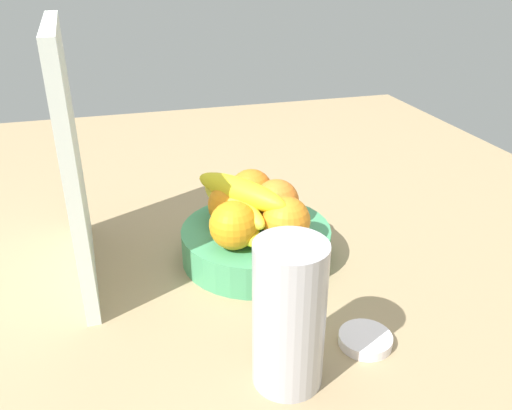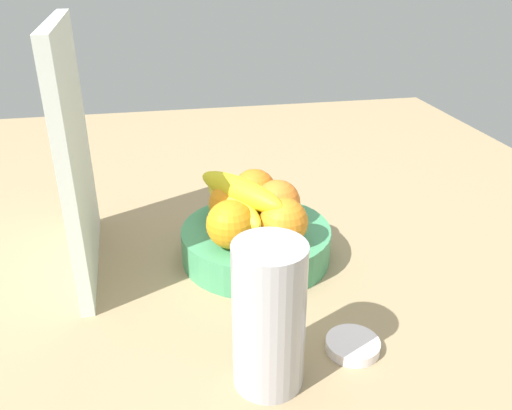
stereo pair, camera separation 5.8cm
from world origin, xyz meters
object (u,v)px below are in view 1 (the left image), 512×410
object	(u,v)px
orange_back_right	(286,221)
cutting_board	(72,159)
orange_front_right	(251,190)
jar_lid	(365,340)
banana_bunch	(237,205)
orange_center	(231,205)
orange_front_left	(277,202)
orange_back_left	(234,225)
fruit_bowl	(256,243)
thermos_tumbler	(289,316)

from	to	relation	value
orange_back_right	cutting_board	xyz separation A→B (cm)	(8.68, 28.45, 9.27)
orange_front_right	jar_lid	world-z (taller)	orange_front_right
orange_front_right	orange_back_right	size ratio (longest dim) A/B	1.00
banana_bunch	orange_center	bearing A→B (deg)	22.93
orange_front_left	orange_back_right	world-z (taller)	same
cutting_board	banana_bunch	bearing A→B (deg)	-100.18
orange_back_left	orange_back_right	size ratio (longest dim) A/B	1.00
fruit_bowl	orange_back_left	size ratio (longest dim) A/B	3.29
orange_front_left	orange_center	distance (cm)	7.17
fruit_bowl	orange_back_left	world-z (taller)	orange_back_left
orange_back_right	fruit_bowl	bearing A→B (deg)	30.16
orange_back_left	banana_bunch	xyz separation A→B (cm)	(4.98, -1.78, 0.67)
orange_front_right	orange_back_left	distance (cm)	12.22
orange_front_right	thermos_tumbler	size ratio (longest dim) A/B	0.40
fruit_bowl	cutting_board	size ratio (longest dim) A/B	0.64
orange_back_left	orange_center	bearing A→B (deg)	-9.70
orange_front_left	cutting_board	distance (cm)	30.61
orange_center	orange_back_right	world-z (taller)	same
orange_center	orange_back_left	distance (cm)	6.64
banana_bunch	jar_lid	world-z (taller)	banana_bunch
orange_back_left	cutting_board	distance (cm)	24.16
orange_front_left	orange_front_right	bearing A→B (deg)	27.71
orange_back_right	cutting_board	world-z (taller)	cutting_board
fruit_bowl	thermos_tumbler	world-z (taller)	thermos_tumbler
orange_front_right	orange_center	bearing A→B (deg)	134.22
orange_front_left	jar_lid	distance (cm)	26.11
fruit_bowl	orange_back_right	bearing A→B (deg)	-149.84
fruit_bowl	jar_lid	size ratio (longest dim) A/B	3.52
thermos_tumbler	jar_lid	xyz separation A→B (cm)	(2.72, -11.11, -8.08)
banana_bunch	thermos_tumbler	distance (cm)	26.50
banana_bunch	thermos_tumbler	world-z (taller)	thermos_tumbler
orange_center	cutting_board	xyz separation A→B (cm)	(1.44, 21.96, 9.27)
orange_back_left	cutting_board	xyz separation A→B (cm)	(7.98, 20.84, 9.27)
fruit_bowl	thermos_tumbler	xyz separation A→B (cm)	(-26.02, 3.74, 6.14)
orange_front_left	orange_front_right	xyz separation A→B (cm)	(5.10, 2.68, 0.00)
thermos_tumbler	jar_lid	world-z (taller)	thermos_tumbler
orange_front_left	jar_lid	xyz separation A→B (cm)	(-24.56, -3.70, -8.06)
orange_center	banana_bunch	world-z (taller)	banana_bunch
banana_bunch	thermos_tumbler	xyz separation A→B (cm)	(-26.47, 0.94, -0.66)
thermos_tumbler	cutting_board	bearing A→B (deg)	36.33
orange_back_right	banana_bunch	bearing A→B (deg)	45.77
banana_bunch	jar_lid	xyz separation A→B (cm)	(-23.75, -10.17, -8.74)
orange_back_left	thermos_tumbler	bearing A→B (deg)	-177.76
orange_front_left	orange_center	xyz separation A→B (cm)	(0.76, 7.13, 0.00)
orange_back_left	orange_front_right	bearing A→B (deg)	-27.13
orange_center	banana_bunch	bearing A→B (deg)	-157.07
orange_center	thermos_tumbler	world-z (taller)	thermos_tumbler
fruit_bowl	orange_back_right	size ratio (longest dim) A/B	3.29
orange_center	orange_back_right	xyz separation A→B (cm)	(-7.24, -6.49, 0.00)
banana_bunch	orange_back_left	bearing A→B (deg)	160.30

